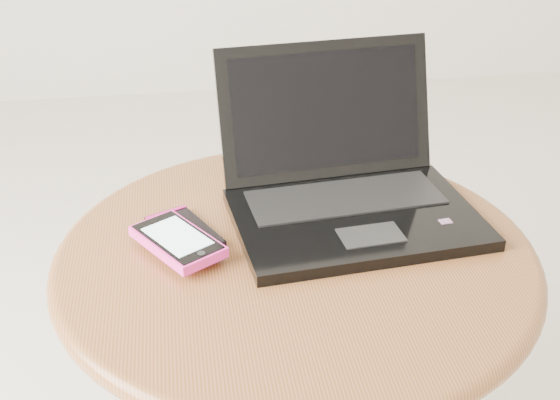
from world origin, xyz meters
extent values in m
cylinder|color=#562A19|center=(-0.08, 0.07, 0.25)|extent=(0.10, 0.10, 0.44)
cylinder|color=brown|center=(-0.08, 0.07, 0.48)|extent=(0.60, 0.60, 0.03)
torus|color=brown|center=(-0.08, 0.07, 0.48)|extent=(0.63, 0.63, 0.03)
cube|color=black|center=(0.01, 0.11, 0.51)|extent=(0.35, 0.26, 0.02)
cube|color=black|center=(0.00, 0.16, 0.52)|extent=(0.28, 0.13, 0.00)
cube|color=black|center=(0.01, 0.05, 0.52)|extent=(0.09, 0.06, 0.00)
cube|color=red|center=(0.12, 0.07, 0.52)|extent=(0.02, 0.01, 0.00)
cube|color=black|center=(-0.01, 0.25, 0.61)|extent=(0.32, 0.10, 0.19)
cube|color=black|center=(-0.01, 0.25, 0.61)|extent=(0.28, 0.08, 0.16)
cube|color=black|center=(-0.22, 0.12, 0.50)|extent=(0.11, 0.13, 0.01)
cube|color=#AD1363|center=(-0.25, 0.16, 0.51)|extent=(0.06, 0.03, 0.00)
cube|color=#F42F9B|center=(-0.23, 0.08, 0.52)|extent=(0.12, 0.14, 0.01)
cube|color=black|center=(-0.23, 0.08, 0.52)|extent=(0.12, 0.13, 0.00)
cube|color=silver|center=(-0.23, 0.08, 0.52)|extent=(0.09, 0.10, 0.00)
cylinder|color=black|center=(-0.20, 0.03, 0.52)|extent=(0.01, 0.01, 0.00)
camera|label=1|loc=(-0.22, -0.73, 1.01)|focal=47.50mm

